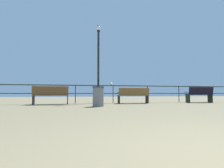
% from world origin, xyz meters
% --- Properties ---
extents(pier_railing, '(23.23, 0.05, 1.01)m').
position_xyz_m(pier_railing, '(0.00, 9.35, 0.75)').
color(pier_railing, '#2C2D19').
rests_on(pier_railing, ground_plane).
extents(bench_near_left, '(1.70, 0.71, 0.90)m').
position_xyz_m(bench_near_left, '(-2.27, 8.62, 0.50)').
color(bench_near_left, brown).
rests_on(bench_near_left, ground_plane).
extents(bench_near_right, '(1.71, 0.68, 0.84)m').
position_xyz_m(bench_near_right, '(2.02, 8.63, 0.48)').
color(bench_near_right, brown).
rests_on(bench_near_right, ground_plane).
extents(bench_far_right, '(1.58, 0.76, 0.92)m').
position_xyz_m(bench_far_right, '(6.20, 8.62, 0.52)').
color(bench_far_right, black).
rests_on(bench_far_right, ground_plane).
extents(lamppost_center, '(0.28, 0.28, 4.55)m').
position_xyz_m(lamppost_center, '(0.24, 9.56, 2.30)').
color(lamppost_center, black).
rests_on(lamppost_center, ground_plane).
extents(seagull_on_rail, '(0.18, 0.39, 0.18)m').
position_xyz_m(seagull_on_rail, '(0.95, 9.37, 1.09)').
color(seagull_on_rail, silver).
rests_on(seagull_on_rail, pier_railing).
extents(trash_bin, '(0.48, 0.48, 0.83)m').
position_xyz_m(trash_bin, '(-0.24, 6.73, 0.41)').
color(trash_bin, slate).
rests_on(trash_bin, ground_plane).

